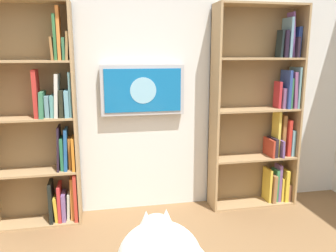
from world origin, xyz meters
TOP-DOWN VIEW (x-y plane):
  - wall_back at (0.00, -2.23)m, footprint 4.52×0.06m
  - bookshelf_left at (-1.21, -2.07)m, footprint 0.92×0.28m
  - bookshelf_right at (1.00, -2.06)m, footprint 0.79×0.28m
  - wall_mounted_tv at (0.06, -2.15)m, footprint 0.82×0.07m

SIDE VIEW (x-z plane):
  - bookshelf_right at x=1.00m, z-range -0.06..1.99m
  - bookshelf_left at x=-1.21m, z-range -0.05..2.02m
  - wall_mounted_tv at x=0.06m, z-range 1.00..1.49m
  - wall_back at x=0.00m, z-range 0.00..2.70m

